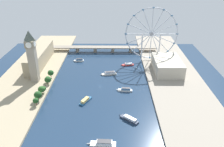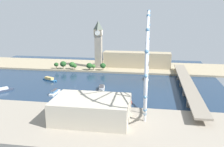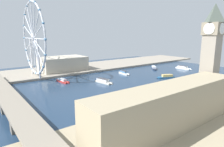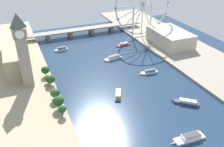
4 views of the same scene
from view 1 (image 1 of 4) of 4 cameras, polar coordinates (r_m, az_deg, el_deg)
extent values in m
plane|color=#1E334C|center=(363.13, -2.95, -3.12)|extent=(412.29, 412.29, 0.00)
cube|color=tan|center=(388.99, -21.08, -2.63)|extent=(90.00, 520.00, 3.00)
cube|color=gray|center=(375.11, 15.88, -2.90)|extent=(90.00, 520.00, 3.00)
cube|color=gray|center=(380.68, -18.78, 2.15)|extent=(11.72, 11.72, 56.93)
cube|color=gray|center=(369.21, -19.52, 6.92)|extent=(13.60, 13.60, 10.18)
pyramid|color=#4C564C|center=(365.61, -19.81, 8.78)|extent=(12.31, 12.31, 15.04)
cylinder|color=white|center=(375.49, -19.18, 7.27)|extent=(8.91, 0.50, 8.91)
cylinder|color=white|center=(362.96, -19.86, 6.55)|extent=(8.91, 0.50, 8.91)
cylinder|color=white|center=(366.87, -18.48, 6.96)|extent=(0.50, 8.91, 8.91)
cylinder|color=white|center=(371.67, -20.54, 6.88)|extent=(0.50, 8.91, 8.91)
cube|color=tan|center=(448.58, -17.31, 3.91)|extent=(22.00, 118.69, 27.43)
cylinder|color=#513823|center=(326.19, -18.13, -7.14)|extent=(0.80, 0.80, 4.39)
ellipsoid|color=#1E471E|center=(323.43, -18.26, -6.35)|extent=(7.80, 7.80, 7.02)
cylinder|color=#513823|center=(336.25, -17.61, -5.97)|extent=(0.80, 0.80, 4.59)
ellipsoid|color=#1E471E|center=(332.93, -17.76, -5.00)|extent=(10.79, 10.79, 9.71)
cylinder|color=#513823|center=(349.38, -16.84, -4.60)|extent=(0.80, 0.80, 4.35)
ellipsoid|color=#285623|center=(346.40, -16.97, -3.72)|extent=(10.03, 10.03, 9.03)
cylinder|color=#513823|center=(353.30, -16.39, -4.25)|extent=(0.80, 0.80, 3.52)
ellipsoid|color=#285623|center=(351.04, -16.49, -3.59)|extent=(7.38, 7.38, 6.64)
cylinder|color=#513823|center=(375.18, -15.40, -2.27)|extent=(0.80, 0.80, 3.42)
ellipsoid|color=#1E471E|center=(372.53, -15.51, -1.47)|extent=(10.44, 10.44, 9.39)
cylinder|color=#513823|center=(381.40, -15.47, -1.77)|extent=(0.80, 0.80, 3.65)
ellipsoid|color=#386B2D|center=(379.30, -15.55, -1.14)|extent=(7.29, 7.29, 6.56)
cylinder|color=#513823|center=(395.32, -14.76, -0.62)|extent=(0.80, 0.80, 4.14)
ellipsoid|color=#1E471E|center=(392.76, -14.86, 0.16)|extent=(9.84, 9.84, 8.85)
torus|color=silver|center=(440.44, 9.70, 9.58)|extent=(97.28, 2.18, 97.28)
cylinder|color=#99999E|center=(440.44, 9.70, 9.58)|extent=(5.71, 3.00, 5.71)
cylinder|color=silver|center=(444.78, 12.77, 9.47)|extent=(47.55, 1.31, 1.31)
cylinder|color=silver|center=(442.00, 12.65, 10.61)|extent=(44.43, 1.31, 19.41)
cylinder|color=silver|center=(439.07, 12.08, 11.61)|extent=(34.55, 1.31, 34.55)
cylinder|color=silver|center=(436.42, 11.13, 12.31)|extent=(19.41, 1.31, 44.43)
cylinder|color=silver|center=(434.48, 9.94, 12.59)|extent=(1.31, 1.31, 47.55)
cylinder|color=silver|center=(433.54, 8.71, 12.40)|extent=(19.41, 1.31, 44.43)
cylinder|color=silver|center=(433.76, 7.63, 11.77)|extent=(34.55, 1.31, 34.55)
cylinder|color=silver|center=(435.10, 6.88, 10.81)|extent=(44.43, 1.31, 19.41)
cylinder|color=silver|center=(437.35, 6.58, 9.67)|extent=(47.55, 1.31, 1.31)
cylinder|color=silver|center=(440.15, 6.76, 8.52)|extent=(44.43, 1.31, 19.41)
cylinder|color=silver|center=(443.08, 7.38, 7.56)|extent=(34.55, 1.31, 34.55)
cylinder|color=silver|center=(445.69, 8.33, 6.91)|extent=(19.41, 1.31, 44.43)
cylinder|color=silver|center=(447.59, 9.48, 6.66)|extent=(1.31, 1.31, 47.55)
cylinder|color=silver|center=(448.49, 10.65, 6.86)|extent=(19.41, 1.31, 44.43)
cylinder|color=silver|center=(448.28, 11.68, 7.45)|extent=(34.55, 1.31, 34.55)
cylinder|color=silver|center=(446.98, 12.43, 8.37)|extent=(44.43, 1.31, 19.41)
ellipsoid|color=teal|center=(450.33, 15.77, 9.34)|extent=(4.80, 3.20, 3.20)
ellipsoid|color=teal|center=(444.83, 15.59, 11.60)|extent=(4.80, 3.20, 3.20)
ellipsoid|color=teal|center=(438.98, 14.50, 13.62)|extent=(4.80, 3.20, 3.20)
ellipsoid|color=teal|center=(433.67, 12.61, 15.07)|extent=(4.80, 3.20, 3.20)
ellipsoid|color=teal|center=(429.75, 10.19, 15.67)|extent=(4.80, 3.20, 3.20)
ellipsoid|color=teal|center=(427.85, 7.66, 15.30)|extent=(4.80, 3.20, 3.20)
ellipsoid|color=teal|center=(428.29, 5.46, 14.01)|extent=(4.80, 3.20, 3.20)
ellipsoid|color=teal|center=(431.01, 3.98, 12.04)|extent=(4.80, 3.20, 3.20)
ellipsoid|color=teal|center=(435.54, 3.42, 9.72)|extent=(4.80, 3.20, 3.20)
ellipsoid|color=teal|center=(441.15, 3.84, 7.44)|extent=(4.80, 3.20, 3.20)
ellipsoid|color=teal|center=(446.98, 5.10, 5.55)|extent=(4.80, 3.20, 3.20)
ellipsoid|color=teal|center=(452.13, 7.01, 4.30)|extent=(4.80, 3.20, 3.20)
ellipsoid|color=teal|center=(455.86, 9.26, 3.85)|extent=(4.80, 3.20, 3.20)
ellipsoid|color=teal|center=(457.64, 11.55, 4.23)|extent=(4.80, 3.20, 3.20)
ellipsoid|color=teal|center=(457.23, 13.57, 5.39)|extent=(4.80, 3.20, 3.20)
ellipsoid|color=teal|center=(454.67, 15.05, 7.17)|extent=(4.80, 3.20, 3.20)
cylinder|color=silver|center=(451.13, 11.56, 6.36)|extent=(2.40, 2.40, 51.78)
cylinder|color=silver|center=(446.02, 7.33, 6.45)|extent=(2.40, 2.40, 51.78)
cube|color=#BCB29E|center=(412.93, 13.41, 2.04)|extent=(45.22, 70.54, 21.44)
cube|color=gray|center=(498.38, -1.98, 6.47)|extent=(224.29, 16.36, 2.00)
cube|color=#70685B|center=(505.99, -8.47, 5.84)|extent=(6.00, 14.72, 9.12)
cube|color=#70685B|center=(501.46, -4.15, 5.87)|extent=(6.00, 14.72, 9.12)
cube|color=#70685B|center=(499.79, 0.23, 5.87)|extent=(6.00, 14.72, 9.12)
cube|color=#70685B|center=(501.03, 4.61, 5.84)|extent=(6.00, 14.72, 9.12)
cube|color=white|center=(349.43, 3.25, -4.15)|extent=(21.77, 7.61, 2.45)
cone|color=white|center=(350.16, 1.22, -4.04)|extent=(4.07, 2.83, 2.45)
cube|color=teal|center=(348.12, 3.43, -3.80)|extent=(14.09, 5.96, 2.64)
cube|color=#38383D|center=(347.37, 3.44, -3.58)|extent=(12.70, 5.61, 0.41)
cube|color=#2D384C|center=(290.30, 4.25, -11.23)|extent=(23.15, 21.04, 2.35)
cone|color=#2D384C|center=(297.34, 1.99, -10.14)|extent=(4.95, 4.71, 2.35)
cube|color=silver|center=(288.20, 4.47, -10.92)|extent=(16.54, 15.20, 2.69)
cube|color=white|center=(456.12, -8.12, 3.13)|extent=(18.71, 6.59, 2.49)
cone|color=white|center=(457.04, -9.46, 3.08)|extent=(3.50, 2.75, 2.49)
cube|color=teal|center=(455.05, -8.03, 3.43)|extent=(13.18, 5.33, 2.73)
cube|color=#38383D|center=(454.43, -8.04, 3.62)|extent=(11.88, 5.02, 0.55)
cube|color=#B22D28|center=(435.06, 3.94, 2.13)|extent=(22.48, 9.32, 1.92)
cone|color=#B22D28|center=(432.70, 2.30, 2.04)|extent=(4.18, 2.50, 1.92)
cube|color=silver|center=(434.38, 4.09, 2.41)|extent=(13.91, 7.05, 2.58)
cube|color=#235684|center=(325.90, -6.51, -6.77)|extent=(16.06, 24.15, 1.95)
cone|color=#235684|center=(335.69, -5.23, -5.64)|extent=(3.64, 4.71, 1.95)
cube|color=#DBB766|center=(323.66, -6.65, -6.48)|extent=(11.16, 15.53, 3.29)
cube|color=white|center=(257.23, -2.21, -17.00)|extent=(27.73, 9.41, 2.14)
cone|color=white|center=(259.03, -5.87, -16.78)|extent=(5.03, 2.39, 2.14)
cube|color=white|center=(255.42, -1.91, -16.61)|extent=(17.01, 7.57, 2.89)
cube|color=#38383D|center=(254.29, -1.91, -16.33)|extent=(15.32, 7.17, 0.47)
cube|color=beige|center=(398.46, -0.71, -0.13)|extent=(25.91, 11.58, 2.03)
cone|color=beige|center=(396.76, -2.79, -0.29)|extent=(4.79, 2.78, 2.03)
cube|color=silver|center=(397.53, -0.54, 0.21)|extent=(18.07, 9.07, 3.04)
cube|color=#38383D|center=(396.77, -0.54, 0.43)|extent=(16.32, 8.48, 0.43)
camera|label=2|loc=(523.96, 36.98, 13.04)|focal=40.12mm
camera|label=3|loc=(547.60, -22.05, 11.97)|focal=31.31mm
camera|label=4|loc=(151.90, -60.87, 3.04)|focal=39.91mm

